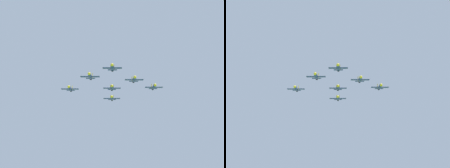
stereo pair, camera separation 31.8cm
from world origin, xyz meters
TOP-DOWN VIEW (x-y plane):
  - jet_lead at (-29.82, 15.63)m, footprint 16.86×10.26m
  - jet_left_wingman at (-14.71, 4.30)m, footprint 17.13×10.47m
  - jet_right_wingman at (-16.22, 28.71)m, footprint 17.68×10.77m
  - jet_left_outer at (0.39, -7.02)m, footprint 17.12×10.47m
  - jet_right_outer at (-2.61, 41.80)m, footprint 16.77×10.24m
  - jet_slot_rear at (-1.11, 17.39)m, footprint 16.90×10.33m
  - jet_trailing at (13.25, 18.28)m, footprint 16.99×10.34m

SIDE VIEW (x-z plane):
  - jet_trailing at x=13.25m, z-range 166.72..170.29m
  - jet_right_outer at x=-2.61m, z-range 170.26..173.79m
  - jet_slot_rear at x=-1.11m, z-range 170.77..174.33m
  - jet_left_outer at x=0.39m, z-range 171.27..174.87m
  - jet_left_wingman at x=-14.71m, z-range 173.11..176.71m
  - jet_right_wingman at x=-16.22m, z-range 174.78..178.50m
  - jet_lead at x=-29.82m, z-range 176.74..180.28m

